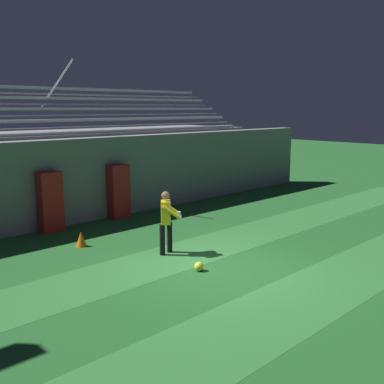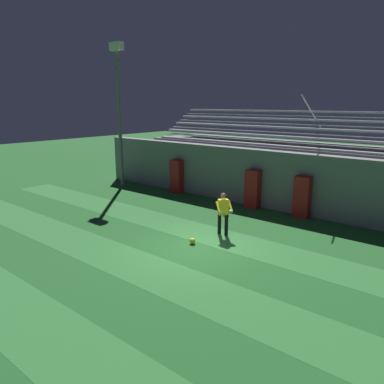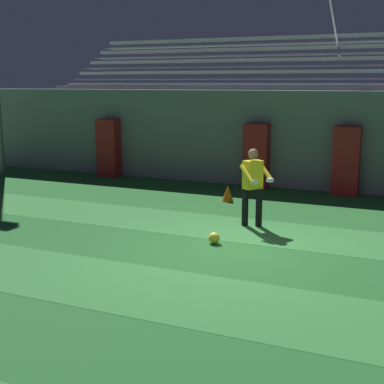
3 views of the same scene
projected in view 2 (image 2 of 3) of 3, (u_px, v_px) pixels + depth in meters
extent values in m
plane|color=#236028|center=(195.00, 249.00, 13.18)|extent=(80.00, 80.00, 0.00)
cube|color=#337A38|center=(32.00, 324.00, 8.69)|extent=(28.00, 1.86, 0.01)
cube|color=#337A38|center=(149.00, 270.00, 11.48)|extent=(28.00, 1.86, 0.01)
cube|color=#337A38|center=(219.00, 238.00, 14.26)|extent=(28.00, 1.86, 0.01)
cube|color=gray|center=(282.00, 181.00, 17.71)|extent=(24.00, 0.60, 2.80)
cube|color=#B21E1E|center=(253.00, 189.00, 18.19)|extent=(0.70, 0.44, 1.86)
cube|color=#B21E1E|center=(302.00, 197.00, 16.62)|extent=(0.70, 0.44, 1.86)
cube|color=#B21E1E|center=(177.00, 176.00, 21.30)|extent=(0.70, 0.44, 1.86)
cube|color=gray|center=(303.00, 173.00, 19.45)|extent=(18.00, 3.90, 2.90)
cube|color=silver|center=(291.00, 147.00, 17.91)|extent=(17.10, 0.36, 0.10)
cube|color=gray|center=(289.00, 152.00, 17.81)|extent=(17.10, 0.60, 0.04)
cube|color=silver|center=(298.00, 138.00, 18.34)|extent=(17.10, 0.36, 0.10)
cube|color=gray|center=(296.00, 143.00, 18.24)|extent=(17.10, 0.60, 0.04)
cube|color=silver|center=(305.00, 129.00, 18.77)|extent=(17.10, 0.36, 0.10)
cube|color=gray|center=(303.00, 133.00, 18.67)|extent=(17.10, 0.60, 0.04)
cube|color=silver|center=(311.00, 120.00, 19.20)|extent=(17.10, 0.36, 0.10)
cube|color=gray|center=(309.00, 125.00, 19.10)|extent=(17.10, 0.60, 0.04)
cube|color=silver|center=(317.00, 112.00, 19.63)|extent=(17.10, 0.36, 0.10)
cube|color=gray|center=(315.00, 116.00, 19.53)|extent=(17.10, 0.60, 0.04)
cylinder|color=silver|center=(311.00, 111.00, 18.14)|extent=(0.06, 2.63, 1.65)
cylinder|color=slate|center=(120.00, 121.00, 22.15)|extent=(0.20, 0.20, 7.91)
cube|color=#F2EDCC|center=(116.00, 46.00, 21.18)|extent=(0.90, 0.36, 0.44)
cylinder|color=black|center=(226.00, 225.00, 14.43)|extent=(0.20, 0.20, 0.82)
cylinder|color=black|center=(219.00, 224.00, 14.58)|extent=(0.20, 0.20, 0.82)
cube|color=yellow|center=(223.00, 207.00, 14.34)|extent=(0.42, 0.45, 0.60)
sphere|color=brown|center=(223.00, 196.00, 14.24)|extent=(0.22, 0.22, 0.22)
cylinder|color=yellow|center=(230.00, 206.00, 14.24)|extent=(0.43, 0.37, 0.37)
cylinder|color=yellow|center=(218.00, 207.00, 14.15)|extent=(0.43, 0.37, 0.37)
cube|color=silver|center=(231.00, 211.00, 14.07)|extent=(0.15, 0.15, 0.08)
cube|color=silver|center=(221.00, 212.00, 13.99)|extent=(0.15, 0.15, 0.08)
sphere|color=yellow|center=(192.00, 241.00, 13.62)|extent=(0.22, 0.22, 0.22)
cone|color=orange|center=(226.00, 212.00, 16.93)|extent=(0.30, 0.30, 0.42)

